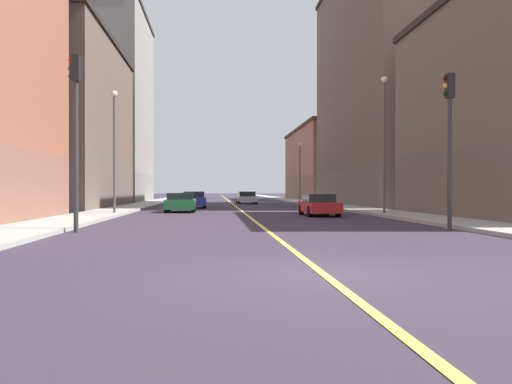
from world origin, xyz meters
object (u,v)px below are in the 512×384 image
(car_green, at_px, (181,203))
(building_right_midblock, at_px, (50,123))
(traffic_light_right_near, at_px, (75,118))
(car_red, at_px, (319,205))
(street_lamp_right_near, at_px, (114,139))
(street_lamp_left_near, at_px, (384,131))
(traffic_light_left_near, at_px, (449,128))
(building_right_distant, at_px, (102,107))
(car_silver, at_px, (247,198))
(street_lamp_left_far, at_px, (300,166))
(car_blue, at_px, (194,200))
(building_left_mid, at_px, (395,85))
(building_left_far, at_px, (332,164))

(car_green, bearing_deg, building_right_midblock, 141.67)
(traffic_light_right_near, distance_m, car_red, 15.97)
(building_right_midblock, bearing_deg, street_lamp_right_near, -59.88)
(building_right_midblock, relative_size, street_lamp_left_near, 2.65)
(traffic_light_left_near, xyz_separation_m, street_lamp_right_near, (-14.40, 12.98, 0.71))
(traffic_light_right_near, height_order, car_green, traffic_light_right_near)
(building_right_midblock, distance_m, building_right_distant, 20.70)
(building_right_midblock, xyz_separation_m, car_silver, (16.53, 12.09, -6.18))
(street_lamp_left_far, bearing_deg, street_lamp_right_near, -118.44)
(car_red, bearing_deg, car_blue, 118.64)
(building_right_distant, bearing_deg, car_silver, -26.25)
(car_green, relative_size, car_red, 0.87)
(street_lamp_left_far, distance_m, car_green, 27.40)
(building_right_distant, bearing_deg, street_lamp_left_near, -56.96)
(traffic_light_left_near, height_order, traffic_light_right_near, traffic_light_right_near)
(building_left_mid, xyz_separation_m, car_blue, (-18.59, -5.48, -10.66))
(street_lamp_left_near, height_order, street_lamp_right_near, street_lamp_left_near)
(traffic_light_left_near, distance_m, car_red, 12.02)
(street_lamp_right_near, relative_size, street_lamp_left_far, 1.08)
(traffic_light_left_near, xyz_separation_m, car_red, (-2.65, 11.30, -3.13))
(traffic_light_right_near, relative_size, car_blue, 1.42)
(building_left_mid, xyz_separation_m, building_right_distant, (-30.08, 15.18, -0.17))
(building_right_distant, relative_size, street_lamp_right_near, 3.14)
(car_blue, bearing_deg, building_left_far, 60.62)
(building_left_mid, distance_m, building_left_far, 28.21)
(building_right_midblock, distance_m, traffic_light_right_near, 27.08)
(traffic_light_right_near, bearing_deg, street_lamp_right_near, 94.34)
(building_left_far, bearing_deg, traffic_light_left_near, -98.16)
(traffic_light_left_near, relative_size, street_lamp_right_near, 0.81)
(car_green, bearing_deg, street_lamp_left_far, 64.21)
(car_red, bearing_deg, building_left_mid, 60.41)
(building_left_mid, distance_m, street_lamp_left_near, 22.08)
(building_right_midblock, bearing_deg, car_red, -36.88)
(building_left_mid, distance_m, car_red, 24.72)
(car_blue, bearing_deg, car_red, -61.36)
(traffic_light_right_near, bearing_deg, building_left_mid, 54.65)
(traffic_light_left_near, bearing_deg, traffic_light_right_near, 180.00)
(building_left_mid, distance_m, building_right_midblock, 30.83)
(building_left_far, height_order, car_red, building_left_far)
(building_right_distant, relative_size, street_lamp_left_far, 3.38)
(street_lamp_left_near, xyz_separation_m, car_silver, (-6.22, 26.81, -4.17))
(street_lamp_right_near, xyz_separation_m, car_red, (11.75, -1.68, -3.84))
(car_green, xyz_separation_m, car_silver, (5.60, 20.73, 0.01))
(street_lamp_left_near, distance_m, car_red, 5.59)
(building_left_mid, height_order, street_lamp_left_near, building_left_mid)
(building_left_mid, height_order, car_silver, building_left_mid)
(building_left_mid, bearing_deg, street_lamp_left_near, -110.33)
(building_right_midblock, relative_size, traffic_light_right_near, 3.33)
(traffic_light_left_near, bearing_deg, car_blue, 112.12)
(building_right_distant, bearing_deg, building_left_mid, -26.78)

